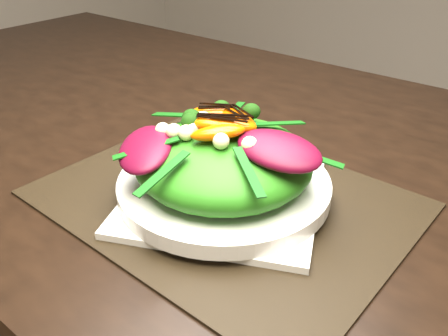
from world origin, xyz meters
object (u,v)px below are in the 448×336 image
Objects in this scene: placemat at (224,199)px; salad_bowl at (224,185)px; lettuce_mound at (224,160)px; plate_base at (224,194)px; dining_table at (154,118)px; orange_segment at (225,120)px.

salad_bowl is at bearing 0.00° from placemat.
plate_base is at bearing 0.00° from lettuce_mound.
dining_table reaches higher than salad_bowl.
salad_bowl is at bearing 0.00° from lettuce_mound.
dining_table is 0.35m from lettuce_mound.
orange_segment is at bearing 126.40° from lettuce_mound.
lettuce_mound is 0.05m from orange_segment.
salad_bowl is 1.22× the size of lettuce_mound.
orange_segment reaches higher than lettuce_mound.
dining_table is 5.88× the size of salad_bowl.
placemat is at bearing 0.00° from salad_bowl.
placemat is at bearing 0.00° from lettuce_mound.
orange_segment reaches higher than placemat.
salad_bowl reaches higher than placemat.
dining_table is at bearing 151.94° from placemat.
dining_table is at bearing 151.94° from salad_bowl.
dining_table is at bearing 151.94° from lettuce_mound.
placemat is at bearing -28.06° from dining_table.
dining_table is 0.34m from plate_base.
lettuce_mound is at bearing 0.00° from salad_bowl.
plate_base is 0.10m from orange_segment.
dining_table is 0.34m from orange_segment.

